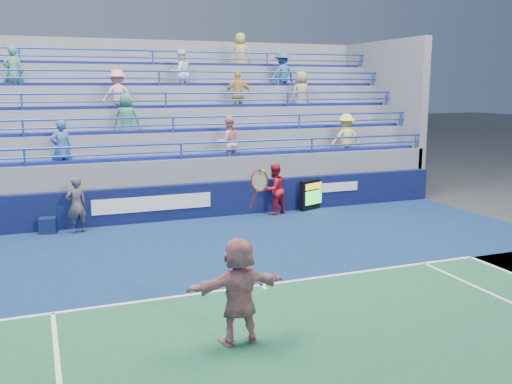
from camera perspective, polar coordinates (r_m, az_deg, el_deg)
name	(u,v)px	position (r m, az deg, el deg)	size (l,w,h in m)	color
ground	(261,286)	(12.01, 0.54, -9.39)	(120.00, 120.00, 0.00)	#333538
sponsor_wall	(184,202)	(17.85, -7.20, -0.97)	(18.00, 0.32, 1.10)	#0A0F37
bleacher_stand	(158,156)	(21.32, -9.76, 3.56)	(18.00, 5.60, 6.13)	slate
serve_speed_board	(316,194)	(19.31, 6.04, -0.19)	(1.42, 0.70, 1.01)	black
judge_chair	(48,224)	(17.12, -20.09, -3.04)	(0.52, 0.53, 0.81)	#0C1A3C
tennis_player	(239,291)	(9.23, -1.72, -9.82)	(1.64, 0.53, 2.83)	silver
line_judge	(76,205)	(16.76, -17.54, -1.26)	(0.59, 0.39, 1.61)	#131B36
ball_girl	(274,189)	(18.28, 1.83, 0.26)	(0.80, 0.63, 1.65)	#B31422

